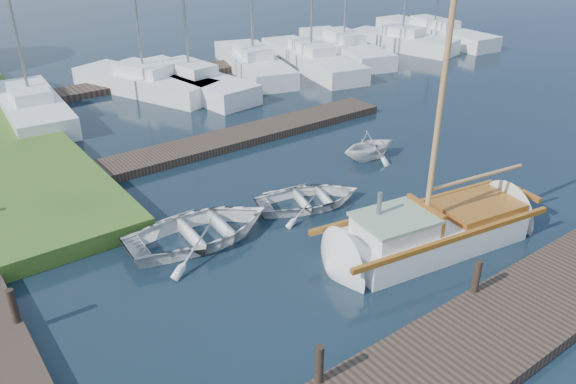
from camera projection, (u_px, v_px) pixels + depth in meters
ground at (288, 231)px, 15.50m from camera, size 160.00×160.00×0.00m
near_dock at (467, 349)px, 11.13m from camera, size 18.00×2.20×0.30m
far_dock at (228, 140)px, 21.15m from camera, size 14.00×1.60×0.30m
pontoon at (262, 60)px, 32.20m from camera, size 30.00×1.60×0.30m
mooring_post_1 at (319, 364)px, 10.01m from camera, size 0.16×0.16×0.80m
mooring_post_2 at (477, 276)px, 12.40m from camera, size 0.16×0.16×0.80m
mooring_post_4 at (13, 306)px, 11.48m from camera, size 0.16×0.16×0.80m
sailboat at (435, 232)px, 14.75m from camera, size 7.36×3.01×9.83m
tender_a at (200, 227)px, 14.86m from camera, size 4.19×3.12×0.83m
tender_c at (309, 196)px, 16.66m from camera, size 3.71×3.09×0.66m
tender_d at (370, 143)px, 19.72m from camera, size 2.31×2.04×1.15m
marina_boat_0 at (32, 106)px, 23.42m from camera, size 2.71×7.31×10.59m
marina_boat_1 at (144, 81)px, 26.80m from camera, size 4.84×7.88×11.50m
marina_boat_2 at (190, 79)px, 27.02m from camera, size 3.29×8.26×11.70m
marina_boat_3 at (253, 61)px, 30.13m from camera, size 4.42×8.55×12.58m
marina_boat_4 at (311, 58)px, 30.97m from camera, size 3.93×9.12×10.46m
marina_boat_5 at (344, 46)px, 33.58m from camera, size 4.60×9.27×10.57m
marina_boat_6 at (402, 40)px, 35.01m from camera, size 3.72×7.14×9.52m
marina_boat_7 at (434, 31)px, 37.48m from camera, size 2.98×9.56×12.16m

